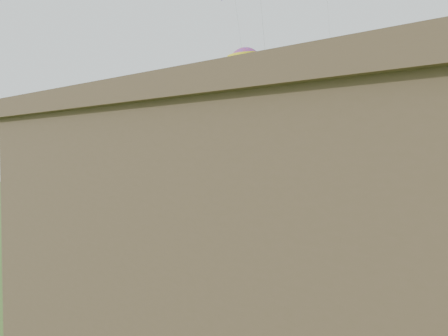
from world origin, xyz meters
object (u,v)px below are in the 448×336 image
Objects in this scene: chainlink_fence at (184,256)px; picnic_table at (267,285)px; motel at (408,280)px; octopus_kite at (244,81)px.

chainlink_fence reaches higher than picnic_table.
picnic_table is at bearing 139.71° from motel.
picnic_table is 0.32× the size of octopus_kite.
octopus_kite is (-15.39, 16.44, 8.35)m from motel.
picnic_table is (5.92, -1.00, -0.14)m from chainlink_fence.
motel is at bearing -33.68° from octopus_kite.
chainlink_fence is 6.01m from picnic_table.
chainlink_fence is 14.91m from octopus_kite.
motel reaches higher than picnic_table.
chainlink_fence is 5.92× the size of octopus_kite.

